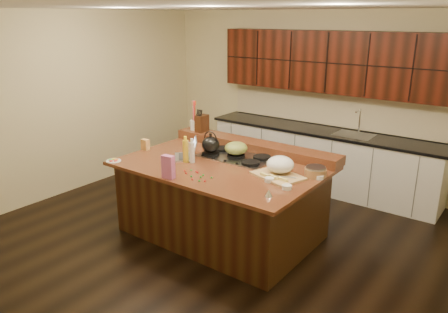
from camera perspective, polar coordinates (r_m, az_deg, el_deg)
The scene contains 33 objects.
room at distance 5.09m, azimuth -0.34°, elevation 3.62°, with size 5.52×5.02×2.72m.
island at distance 5.37m, azimuth -0.32°, elevation -5.58°, with size 2.40×1.60×0.92m.
back_ledge at distance 5.74m, azimuth 3.89°, elevation 1.41°, with size 2.40×0.30×0.12m, color black.
cooktop at distance 5.43m, azimuth 1.58°, elevation 0.00°, with size 0.92×0.52×0.05m.
back_counter at distance 6.90m, azimuth 12.95°, elevation 3.86°, with size 3.70×0.66×2.40m.
kettle at distance 5.47m, azimuth -1.77°, elevation 1.56°, with size 0.23×0.23×0.21m, color black.
green_bowl at distance 5.40m, azimuth 1.59°, elevation 1.09°, with size 0.29×0.29×0.16m, color olive.
laptop at distance 5.44m, azimuth -4.62°, elevation 0.52°, with size 0.44×0.44×0.24m.
oil_bottle at distance 5.26m, azimuth -5.03°, elevation 0.68°, with size 0.07×0.07×0.27m, color gold.
vinegar_bottle at distance 5.23m, azimuth -4.20°, elevation 0.51°, with size 0.06×0.06×0.25m, color silver.
wooden_tray at distance 4.85m, azimuth 7.28°, elevation -1.37°, with size 0.62×0.53×0.21m.
ramekin_a at distance 4.50m, azimuth 8.20°, elevation -3.97°, with size 0.10×0.10×0.04m, color white.
ramekin_b at distance 4.67m, azimuth 5.94°, elevation -3.03°, with size 0.10×0.10×0.04m, color white.
ramekin_c at distance 4.84m, azimuth 12.32°, elevation -2.62°, with size 0.10×0.10×0.04m, color white.
strainer_bowl at distance 4.90m, azimuth 11.85°, elevation -2.03°, with size 0.24×0.24×0.09m, color #996B3F.
kitchen_timer at distance 4.30m, azimuth 5.85°, elevation -4.78°, with size 0.08×0.08×0.07m, color silver.
pink_bag at distance 4.76m, azimuth -7.29°, elevation -1.36°, with size 0.14×0.07×0.26m, color #BB588D.
candy_plate at distance 5.47m, azimuth -14.24°, elevation -0.56°, with size 0.18×0.18×0.01m, color white.
package_box at distance 5.83m, azimuth -10.24°, elevation 1.53°, with size 0.10×0.07×0.14m, color #D7974C.
utensil_crock at distance 6.29m, azimuth -3.87°, elevation 4.12°, with size 0.12×0.12×0.14m, color white.
knife_block at distance 6.19m, azimuth -2.90°, elevation 4.36°, with size 0.12×0.19×0.23m, color black.
gumdrop_0 at distance 4.71m, azimuth -4.16°, elevation -2.99°, with size 0.02×0.02×0.02m, color red.
gumdrop_1 at distance 4.77m, azimuth -3.05°, elevation -2.67°, with size 0.02×0.02×0.02m, color #198C26.
gumdrop_2 at distance 4.94m, azimuth -3.64°, elevation -1.98°, with size 0.02×0.02×0.02m, color red.
gumdrop_3 at distance 4.80m, azimuth -4.29°, elevation -2.59°, with size 0.02×0.02×0.02m, color #198C26.
gumdrop_4 at distance 4.90m, azimuth -4.97°, elevation -2.17°, with size 0.02×0.02×0.02m, color red.
gumdrop_5 at distance 4.83m, azimuth -2.74°, elevation -2.43°, with size 0.02×0.02×0.02m, color #198C26.
gumdrop_6 at distance 4.97m, azimuth -5.16°, elevation -1.87°, with size 0.02×0.02×0.02m, color red.
gumdrop_7 at distance 4.66m, azimuth -3.25°, elevation -3.19°, with size 0.02×0.02×0.02m, color #198C26.
gumdrop_8 at distance 4.65m, azimuth -2.53°, elevation -3.22°, with size 0.02×0.02×0.02m, color red.
gumdrop_9 at distance 4.75m, azimuth -1.63°, elevation -2.76°, with size 0.02×0.02×0.02m, color #198C26.
gumdrop_10 at distance 4.91m, azimuth -3.46°, elevation -2.08°, with size 0.02×0.02×0.02m, color red.
gumdrop_11 at distance 4.99m, azimuth -4.31°, elevation -1.79°, with size 0.02×0.02×0.02m, color #198C26.
Camera 1 is at (2.98, -3.93, 2.61)m, focal length 35.00 mm.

